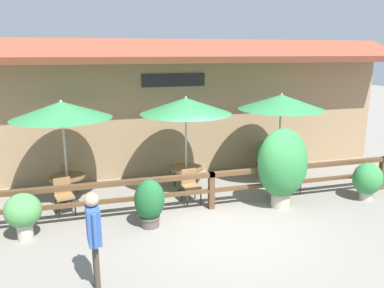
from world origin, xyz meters
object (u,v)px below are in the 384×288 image
dining_table_near (68,181)px  dining_table_far (278,164)px  patio_umbrella_far (281,102)px  potted_plant_small_flowering (282,165)px  chair_middle_wallside (179,168)px  potted_plant_tall_tropical (23,212)px  chair_near_streetside (64,194)px  chair_far_streetside (291,174)px  chair_middle_streetside (190,184)px  patio_umbrella_near (61,110)px  chair_near_wallside (68,177)px  potted_plant_corner_fern (150,202)px  patio_umbrella_middle (186,106)px  pedestrian (94,228)px  dining_table_middle (186,172)px  potted_plant_broad_leaf (367,180)px  potted_plant_entrance_palm (265,153)px  chair_far_wallside (266,161)px

dining_table_near → dining_table_far: same height
patio_umbrella_far → potted_plant_small_flowering: patio_umbrella_far is taller
chair_middle_wallside → potted_plant_tall_tropical: potted_plant_tall_tropical is taller
chair_near_streetside → patio_umbrella_far: 6.38m
chair_far_streetside → chair_middle_streetside: bearing=-173.7°
patio_umbrella_near → chair_far_streetside: (6.02, -0.81, -1.95)m
chair_far_streetside → chair_near_wallside: bearing=172.3°
dining_table_near → potted_plant_small_flowering: (5.20, -1.74, 0.54)m
chair_near_streetside → potted_plant_tall_tropical: size_ratio=0.86×
chair_far_streetside → potted_plant_corner_fern: size_ratio=0.78×
chair_middle_wallside → dining_table_far: (2.86, -0.70, 0.09)m
patio_umbrella_far → patio_umbrella_middle: bearing=-179.8°
chair_near_streetside → chair_far_streetside: size_ratio=1.00×
dining_table_near → pedestrian: bearing=-81.4°
dining_table_middle → dining_table_far: bearing=0.2°
patio_umbrella_near → dining_table_far: bearing=-1.0°
potted_plant_corner_fern → pedestrian: (-1.23, -2.00, 0.50)m
chair_far_streetside → patio_umbrella_near: bearing=178.3°
chair_middle_streetside → chair_far_streetside: size_ratio=1.00×
dining_table_far → potted_plant_broad_leaf: size_ratio=0.90×
patio_umbrella_near → potted_plant_tall_tropical: size_ratio=2.65×
pedestrian → potted_plant_broad_leaf: bearing=-78.3°
chair_middle_wallside → patio_umbrella_far: 3.53m
potted_plant_entrance_palm → patio_umbrella_middle: bearing=-157.8°
dining_table_far → chair_near_wallside: bearing=172.7°
patio_umbrella_near → patio_umbrella_far: 5.98m
chair_middle_wallside → patio_umbrella_far: patio_umbrella_far is taller
chair_middle_streetside → pedestrian: (-2.48, -3.12, 0.59)m
potted_plant_broad_leaf → dining_table_far: bearing=132.1°
dining_table_near → chair_near_wallside: 0.67m
dining_table_far → potted_plant_small_flowering: potted_plant_small_flowering is taller
dining_table_middle → dining_table_near: bearing=178.0°
potted_plant_entrance_palm → potted_plant_small_flowering: bearing=-109.1°
chair_far_wallside → potted_plant_small_flowering: (-0.75, -2.34, 0.63)m
chair_middle_streetside → patio_umbrella_near: bearing=157.9°
patio_umbrella_middle → chair_middle_wallside: patio_umbrella_middle is taller
patio_umbrella_middle → potted_plant_corner_fern: (-1.33, -1.83, -1.86)m
patio_umbrella_near → dining_table_near: bearing=-18.4°
chair_middle_wallside → dining_table_far: size_ratio=0.96×
chair_middle_streetside → chair_far_streetside: bearing=-6.8°
dining_table_middle → chair_middle_streetside: 0.72m
dining_table_far → potted_plant_corner_fern: 4.55m
potted_plant_broad_leaf → chair_middle_streetside: bearing=166.4°
dining_table_near → chair_near_wallside: chair_near_wallside is taller
patio_umbrella_middle → pedestrian: size_ratio=1.59×
chair_near_wallside → chair_far_wallside: same height
potted_plant_broad_leaf → potted_plant_corner_fern: bearing=-179.9°
dining_table_middle → pedestrian: size_ratio=0.54×
potted_plant_tall_tropical → pedestrian: (1.40, -2.11, 0.48)m
pedestrian → patio_umbrella_near: bearing=4.3°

